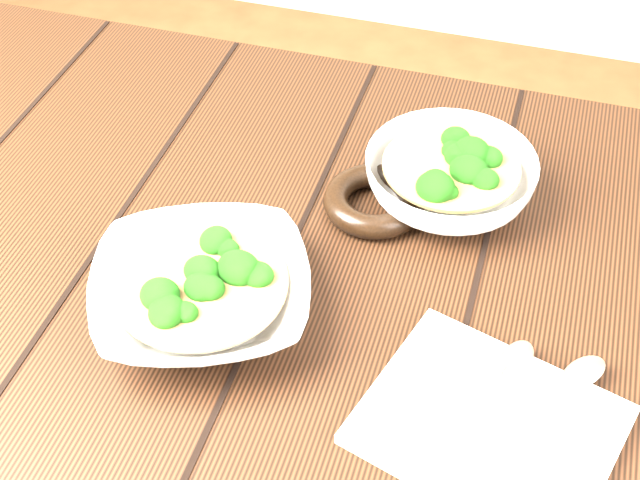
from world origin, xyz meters
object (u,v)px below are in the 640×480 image
trivet (374,201)px  napkin (489,425)px  table (302,344)px  soup_bowl_back (450,178)px  soup_bowl_front (202,292)px

trivet → napkin: trivet is taller
table → trivet: size_ratio=10.47×
soup_bowl_back → soup_bowl_front: bearing=-130.4°
soup_bowl_back → napkin: 0.31m
soup_bowl_front → trivet: soup_bowl_front is taller
soup_bowl_back → trivet: bearing=-151.7°
table → napkin: 0.29m
table → soup_bowl_back: size_ratio=5.90×
trivet → napkin: (0.17, -0.25, -0.01)m
table → napkin: napkin is taller
napkin → trivet: bearing=140.3°
table → soup_bowl_front: bearing=-133.0°
trivet → soup_bowl_back: bearing=28.3°
table → soup_bowl_front: 0.19m
table → soup_bowl_back: (0.13, 0.16, 0.15)m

